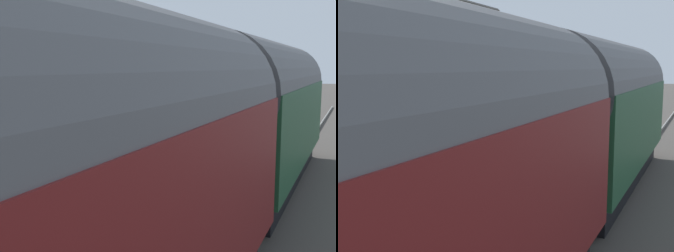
% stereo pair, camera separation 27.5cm
% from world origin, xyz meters
% --- Properties ---
extents(ground_plane, '(160.00, 160.00, 0.00)m').
position_xyz_m(ground_plane, '(0.00, 0.00, 0.00)').
color(ground_plane, '#423D38').
extents(platform, '(32.00, 5.69, 0.81)m').
position_xyz_m(platform, '(0.00, 3.85, 0.41)').
color(platform, gray).
rests_on(platform, ground).
extents(platform_edge_coping, '(32.00, 0.36, 0.02)m').
position_xyz_m(platform_edge_coping, '(0.00, 1.18, 0.82)').
color(platform_edge_coping, beige).
rests_on(platform_edge_coping, platform).
extents(rail_near, '(52.00, 0.08, 0.14)m').
position_xyz_m(rail_near, '(0.00, -1.62, 0.07)').
color(rail_near, gray).
rests_on(rail_near, ground).
extents(rail_far, '(52.00, 0.08, 0.14)m').
position_xyz_m(rail_far, '(0.00, -0.18, 0.07)').
color(rail_far, gray).
rests_on(rail_far, ground).
extents(train, '(19.23, 2.73, 4.32)m').
position_xyz_m(train, '(-5.12, -0.90, 2.22)').
color(train, black).
rests_on(train, ground).
extents(station_building, '(7.89, 3.72, 5.80)m').
position_xyz_m(station_building, '(-3.73, 4.66, 2.38)').
color(station_building, white).
rests_on(station_building, platform).
extents(bench_platform_end, '(1.40, 0.43, 0.88)m').
position_xyz_m(bench_platform_end, '(5.37, 3.57, 1.29)').
color(bench_platform_end, brown).
rests_on(bench_platform_end, platform).
extents(bench_near_building, '(1.40, 0.44, 0.88)m').
position_xyz_m(bench_near_building, '(9.38, 3.54, 1.29)').
color(bench_near_building, brown).
rests_on(bench_near_building, platform).
extents(bench_by_lamp, '(1.42, 0.48, 0.88)m').
position_xyz_m(bench_by_lamp, '(7.20, 3.64, 1.29)').
color(bench_by_lamp, brown).
rests_on(bench_by_lamp, platform).
extents(planter_edge_far, '(0.70, 0.32, 0.58)m').
position_xyz_m(planter_edge_far, '(3.77, 5.13, 1.09)').
color(planter_edge_far, black).
rests_on(planter_edge_far, platform).
extents(planter_corner_building, '(0.56, 0.56, 0.90)m').
position_xyz_m(planter_corner_building, '(1.73, 3.30, 1.27)').
color(planter_corner_building, '#9E5138').
rests_on(planter_corner_building, platform).
extents(station_sign_board, '(0.96, 0.06, 1.57)m').
position_xyz_m(station_sign_board, '(1.54, 1.70, 2.00)').
color(station_sign_board, black).
rests_on(station_sign_board, platform).
extents(tree_far_left, '(3.27, 3.19, 6.61)m').
position_xyz_m(tree_far_left, '(9.42, 14.30, 4.83)').
color(tree_far_left, '#4C3828').
rests_on(tree_far_left, ground).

